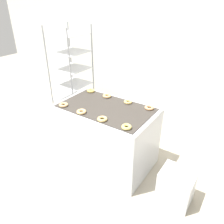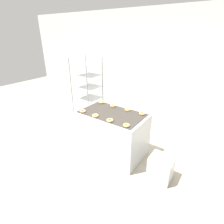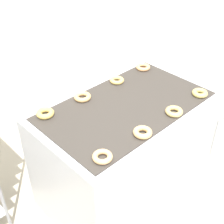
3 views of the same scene
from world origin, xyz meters
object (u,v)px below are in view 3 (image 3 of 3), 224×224
Objects in this scene: donut_far_right at (143,67)px; donut_near_midright at (174,111)px; fryer_machine at (125,151)px; donut_far_left at (45,113)px; donut_near_left at (102,157)px; donut_near_midleft at (143,132)px; glaze_bin at (210,123)px; donut_far_midright at (117,80)px; donut_near_right at (200,93)px; donut_far_midleft at (82,97)px.

donut_near_midright is at bearing -119.95° from donut_far_right.
fryer_machine is 10.87× the size of donut_far_left.
donut_near_left is (-0.49, -0.28, 0.46)m from fryer_machine.
glaze_bin is at bearing 7.16° from donut_near_midleft.
fryer_machine is 11.06× the size of donut_near_left.
donut_far_midright is 0.32m from donut_far_right.
donut_near_right and donut_far_left have the same top height.
donut_far_left is at bearing 164.73° from glaze_bin.
fryer_machine reaches higher than glaze_bin.
donut_near_midright is 0.96× the size of donut_far_midleft.
donut_far_midleft is (0.32, 0.56, 0.00)m from donut_near_left.
donut_far_right reaches higher than glaze_bin.
donut_far_left is at bearing 178.56° from donut_far_midright.
donut_far_left is at bearing 179.27° from donut_far_right.
donut_near_midright is at bearing -170.49° from glaze_bin.
donut_far_left is (-1.59, 0.44, 0.69)m from glaze_bin.
donut_near_midleft is 1.00× the size of donut_near_midright.
donut_near_right is 0.65m from donut_far_midright.
donut_near_midright reaches higher than donut_near_left.
donut_near_left is at bearing -174.83° from glaze_bin.
donut_near_midleft is at bearing -179.76° from donut_near_midright.
donut_near_midleft is at bearing -61.19° from donut_far_left.
donut_far_left is at bearing 137.73° from donut_near_midright.
donut_near_right is at bearing 0.90° from donut_near_midleft.
donut_far_midleft is (-0.34, 0.58, 0.00)m from donut_near_midright.
donut_far_midleft reaches higher than donut_far_right.
donut_near_left is 0.58m from donut_far_left.
fryer_machine is at bearing -31.17° from donut_far_left.
donut_far_midright is (0.18, 0.28, 0.46)m from fryer_machine.
donut_near_right is at bearing 1.56° from donut_near_midright.
donut_near_left is 0.98× the size of donut_far_right.
donut_near_left is 0.65m from donut_far_midleft.
donut_near_left is 1.03× the size of donut_near_right.
glaze_bin is 0.94m from donut_near_right.
donut_far_midright is (-0.31, 0.57, -0.00)m from donut_near_right.
donut_far_right is (0.32, 0.00, 0.00)m from donut_far_midright.
donut_near_left is 0.98× the size of donut_far_left.
glaze_bin is at bearing -15.27° from donut_far_left.
fryer_machine is at bearing -57.94° from donut_far_midleft.
donut_near_midleft reaches higher than donut_near_left.
donut_far_right is at bearing 0.27° from donut_far_midleft.
donut_near_right is (0.65, 0.01, 0.00)m from donut_near_midleft.
donut_near_midleft reaches higher than fryer_machine.
donut_near_midright is (0.65, -0.01, 0.00)m from donut_near_left.
donut_near_left reaches higher than fryer_machine.
donut_far_left reaches higher than donut_far_midleft.
donut_far_left is (-0.49, 0.30, 0.46)m from fryer_machine.
donut_near_left is (-1.60, -0.14, 0.69)m from glaze_bin.
fryer_machine is 11.66× the size of donut_far_midright.
donut_far_midleft is at bearing 179.82° from donut_far_midright.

